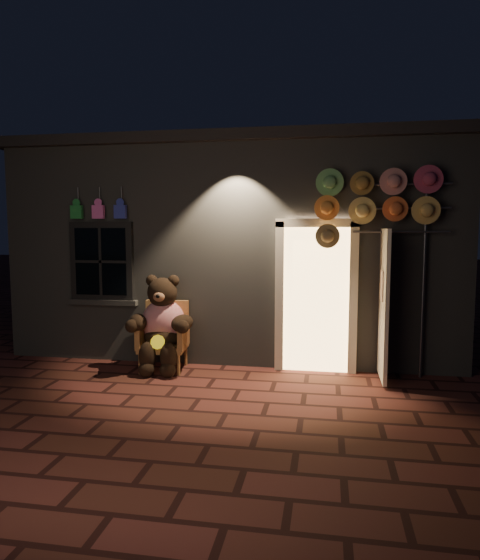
# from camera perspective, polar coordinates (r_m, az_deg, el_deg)

# --- Properties ---
(ground) EXTENTS (60.00, 60.00, 0.00)m
(ground) POSITION_cam_1_polar(r_m,az_deg,el_deg) (6.22, -4.70, -13.36)
(ground) COLOR #5A2722
(ground) RESTS_ON ground
(shop_building) EXTENTS (7.30, 5.95, 3.51)m
(shop_building) POSITION_cam_1_polar(r_m,az_deg,el_deg) (9.79, 1.15, 4.05)
(shop_building) COLOR slate
(shop_building) RESTS_ON ground
(wicker_armchair) EXTENTS (0.72, 0.66, 0.98)m
(wicker_armchair) POSITION_cam_1_polar(r_m,az_deg,el_deg) (7.44, -8.61, -6.28)
(wicker_armchair) COLOR #B38345
(wicker_armchair) RESTS_ON ground
(teddy_bear) EXTENTS (1.01, 0.82, 1.40)m
(teddy_bear) POSITION_cam_1_polar(r_m,az_deg,el_deg) (7.28, -8.90, -4.99)
(teddy_bear) COLOR red
(teddy_bear) RESTS_ON ground
(hat_rack) EXTENTS (1.79, 0.22, 2.87)m
(hat_rack) POSITION_cam_1_polar(r_m,az_deg,el_deg) (6.99, 15.04, 8.61)
(hat_rack) COLOR #59595E
(hat_rack) RESTS_ON ground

